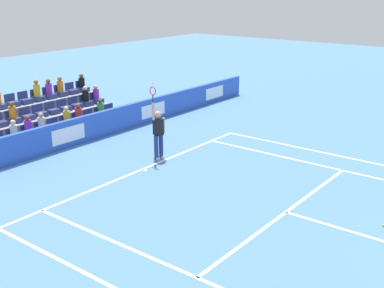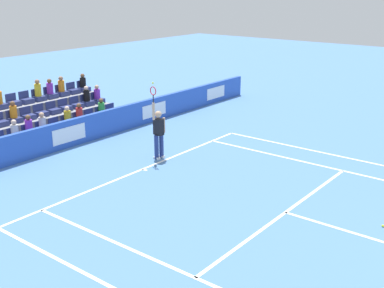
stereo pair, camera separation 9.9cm
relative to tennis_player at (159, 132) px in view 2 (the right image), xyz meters
name	(u,v)px [view 2 (the right image)]	position (x,y,z in m)	size (l,w,h in m)	color
line_baseline	(143,169)	(1.20, 0.31, -0.99)	(10.97, 0.10, 0.01)	white
line_service	(285,212)	(1.20, 5.80, -0.99)	(8.23, 0.10, 0.01)	white
line_singles_sideline_left	(212,285)	(5.31, 6.25, -0.99)	(0.10, 11.89, 0.01)	white
line_singles_sideline_right	(356,174)	(-2.92, 6.25, -0.99)	(0.10, 11.89, 0.01)	white
line_doubles_sideline_right	(370,163)	(-4.29, 6.25, -0.99)	(0.10, 11.89, 0.01)	white
line_centre_mark	(145,170)	(1.20, 0.41, -0.99)	(0.10, 0.20, 0.01)	white
sponsor_barrier	(67,134)	(1.20, -3.68, -0.46)	(24.42, 0.22, 1.07)	blue
tennis_player	(159,132)	(0.00, 0.00, 0.00)	(0.52, 0.38, 2.85)	navy
stadium_stand	(32,123)	(1.18, -5.99, -0.43)	(7.44, 2.85, 2.18)	gray
loose_tennis_ball	(383,226)	(0.40, 8.22, -0.96)	(0.07, 0.07, 0.07)	#D1E533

